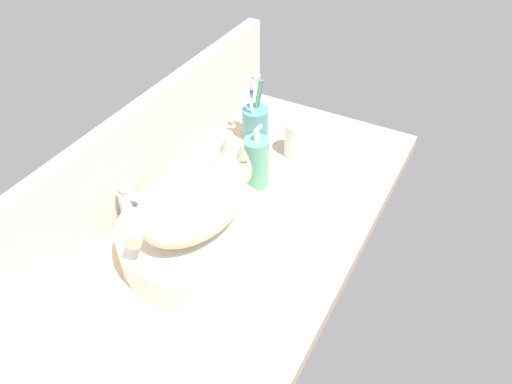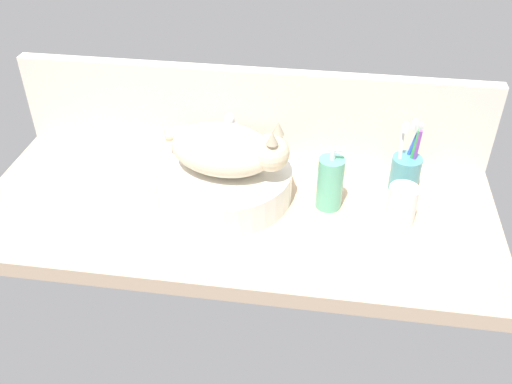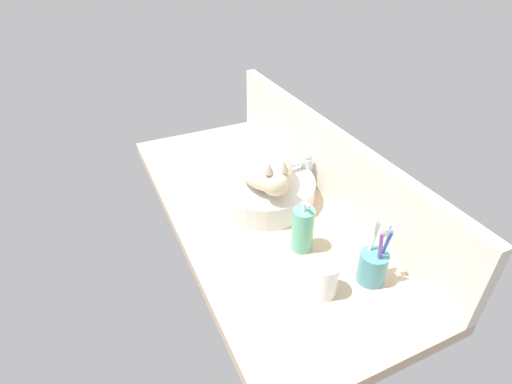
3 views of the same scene
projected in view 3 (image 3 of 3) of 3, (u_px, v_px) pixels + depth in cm
name	position (u px, v px, depth cm)	size (l,w,h in cm)	color
ground_plane	(258.00, 213.00, 131.27)	(124.70, 54.51, 4.00)	tan
backsplash_panel	(327.00, 160.00, 132.12)	(124.70, 3.60, 24.06)	silver
sink_basin	(264.00, 190.00, 131.89)	(33.31, 33.31, 7.77)	silver
cat	(266.00, 167.00, 125.35)	(31.48, 21.33, 14.00)	beige
faucet	(304.00, 169.00, 136.41)	(3.79, 11.86, 13.60)	silver
soap_dispenser	(303.00, 229.00, 110.85)	(6.18, 6.18, 16.56)	#60B793
toothbrush_cup	(373.00, 265.00, 101.64)	(7.33, 7.33, 18.71)	teal
water_glass	(324.00, 281.00, 98.76)	(6.70, 6.70, 9.40)	white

